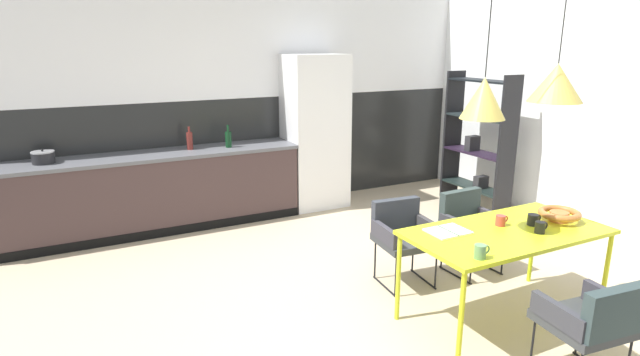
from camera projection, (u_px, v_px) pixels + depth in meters
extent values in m
plane|color=tan|center=(377.00, 314.00, 4.07)|extent=(8.51, 8.51, 0.00)
cube|color=black|center=(246.00, 153.00, 6.60)|extent=(6.55, 0.12, 1.43)
cube|color=white|center=(242.00, 39.00, 6.23)|extent=(6.55, 0.12, 1.43)
cube|color=#3E2D2D|center=(144.00, 195.00, 5.78)|extent=(3.55, 0.60, 0.85)
cube|color=#56575D|center=(141.00, 157.00, 5.66)|extent=(3.58, 0.63, 0.04)
cube|color=black|center=(152.00, 235.00, 5.61)|extent=(3.55, 0.01, 0.10)
cube|color=silver|center=(315.00, 132.00, 6.58)|extent=(0.75, 0.60, 1.96)
cube|color=#C5CF20|center=(507.00, 232.00, 3.83)|extent=(1.54, 0.78, 0.03)
cylinder|color=#BFCB23|center=(398.00, 278.00, 3.91)|extent=(0.04, 0.04, 0.71)
cylinder|color=#BED21E|center=(533.00, 245.00, 4.55)|extent=(0.04, 0.04, 0.71)
cylinder|color=gold|center=(461.00, 321.00, 3.31)|extent=(0.04, 0.04, 0.71)
cylinder|color=gold|center=(606.00, 276.00, 3.94)|extent=(0.04, 0.04, 0.71)
cube|color=#323538|center=(406.00, 241.00, 4.48)|extent=(0.52, 0.50, 0.06)
cube|color=#2F333A|center=(395.00, 215.00, 4.62)|extent=(0.46, 0.12, 0.30)
cube|color=#363435|center=(428.00, 227.00, 4.53)|extent=(0.09, 0.42, 0.14)
cube|color=#35343B|center=(384.00, 234.00, 4.38)|extent=(0.09, 0.42, 0.14)
cylinder|color=black|center=(436.00, 269.00, 4.44)|extent=(0.02, 0.02, 0.38)
cylinder|color=black|center=(396.00, 276.00, 4.30)|extent=(0.02, 0.02, 0.38)
cylinder|color=black|center=(413.00, 253.00, 4.78)|extent=(0.02, 0.02, 0.38)
cylinder|color=black|center=(375.00, 259.00, 4.64)|extent=(0.02, 0.02, 0.38)
cylinder|color=black|center=(423.00, 279.00, 4.66)|extent=(0.06, 0.41, 0.02)
cylinder|color=black|center=(384.00, 286.00, 4.52)|extent=(0.06, 0.41, 0.02)
cube|color=#323538|center=(583.00, 323.00, 3.20)|extent=(0.53, 0.51, 0.06)
cube|color=#2C3A3B|center=(616.00, 312.00, 2.97)|extent=(0.46, 0.13, 0.30)
cube|color=#313238|center=(558.00, 315.00, 3.10)|extent=(0.09, 0.42, 0.14)
cube|color=#32303A|center=(611.00, 303.00, 3.25)|extent=(0.09, 0.42, 0.14)
cylinder|color=black|center=(533.00, 343.00, 3.36)|extent=(0.02, 0.02, 0.37)
cylinder|color=black|center=(578.00, 331.00, 3.50)|extent=(0.02, 0.02, 0.37)
cube|color=#323538|center=(474.00, 233.00, 4.73)|extent=(0.50, 0.48, 0.06)
cube|color=#303C39|center=(460.00, 207.00, 4.85)|extent=(0.46, 0.10, 0.33)
cube|color=#37343A|center=(492.00, 219.00, 4.81)|extent=(0.07, 0.42, 0.14)
cube|color=#333439|center=(457.00, 227.00, 4.60)|extent=(0.07, 0.42, 0.14)
cylinder|color=black|center=(503.00, 257.00, 4.72)|extent=(0.02, 0.02, 0.36)
cylinder|color=black|center=(471.00, 266.00, 4.53)|extent=(0.02, 0.02, 0.36)
cylinder|color=black|center=(473.00, 243.00, 5.04)|extent=(0.02, 0.02, 0.36)
cylinder|color=black|center=(442.00, 251.00, 4.85)|extent=(0.02, 0.02, 0.36)
cylinder|color=black|center=(486.00, 266.00, 4.92)|extent=(0.03, 0.41, 0.02)
cylinder|color=black|center=(455.00, 275.00, 4.73)|extent=(0.03, 0.41, 0.02)
cylinder|color=#B2662D|center=(559.00, 217.00, 4.01)|extent=(0.15, 0.15, 0.08)
torus|color=#B66831|center=(559.00, 213.00, 4.00)|extent=(0.32, 0.32, 0.05)
cube|color=white|center=(440.00, 233.00, 3.76)|extent=(0.15, 0.23, 0.01)
cube|color=white|center=(455.00, 230.00, 3.82)|extent=(0.15, 0.23, 0.01)
cube|color=#4C7F4C|center=(448.00, 230.00, 3.79)|extent=(0.01, 0.24, 0.00)
cylinder|color=black|center=(540.00, 227.00, 3.76)|extent=(0.07, 0.07, 0.09)
torus|color=black|center=(545.00, 226.00, 3.78)|extent=(0.06, 0.01, 0.06)
cylinder|color=#5B8456|center=(480.00, 252.00, 3.32)|extent=(0.08, 0.08, 0.09)
torus|color=#5B8456|center=(486.00, 250.00, 3.34)|extent=(0.07, 0.01, 0.07)
cylinder|color=#B23D33|center=(500.00, 220.00, 3.91)|extent=(0.08, 0.08, 0.08)
torus|color=#B23D33|center=(505.00, 219.00, 3.94)|extent=(0.06, 0.01, 0.06)
cylinder|color=black|center=(533.00, 220.00, 3.92)|extent=(0.08, 0.08, 0.09)
torus|color=black|center=(538.00, 218.00, 3.95)|extent=(0.06, 0.01, 0.06)
cylinder|color=black|center=(43.00, 158.00, 5.24)|extent=(0.22, 0.22, 0.11)
cylinder|color=gray|center=(42.00, 152.00, 5.23)|extent=(0.22, 0.22, 0.01)
sphere|color=black|center=(42.00, 150.00, 5.22)|extent=(0.02, 0.02, 0.02)
cylinder|color=#0F3319|center=(228.00, 139.00, 6.03)|extent=(0.08, 0.08, 0.19)
cylinder|color=#0F3319|center=(228.00, 128.00, 6.00)|extent=(0.03, 0.03, 0.08)
cylinder|color=maroon|center=(190.00, 141.00, 5.91)|extent=(0.07, 0.07, 0.20)
cylinder|color=maroon|center=(189.00, 129.00, 5.88)|extent=(0.03, 0.03, 0.07)
cube|color=black|center=(452.00, 135.00, 7.01)|extent=(0.30, 0.03, 1.74)
cube|color=black|center=(507.00, 148.00, 6.16)|extent=(0.30, 0.03, 1.74)
cube|color=black|center=(474.00, 187.00, 6.74)|extent=(0.30, 0.97, 0.02)
cube|color=#262628|center=(481.00, 182.00, 6.62)|extent=(0.18, 0.10, 0.16)
cube|color=black|center=(477.00, 153.00, 6.62)|extent=(0.30, 0.97, 0.02)
cube|color=#262628|center=(472.00, 143.00, 6.68)|extent=(0.18, 0.10, 0.19)
cube|color=black|center=(480.00, 117.00, 6.50)|extent=(0.30, 0.97, 0.02)
cube|color=black|center=(483.00, 81.00, 6.38)|extent=(0.30, 0.97, 0.02)
cylinder|color=black|center=(491.00, 5.00, 3.31)|extent=(0.01, 0.01, 0.93)
cone|color=#B8A446|center=(484.00, 98.00, 3.47)|extent=(0.31, 0.31, 0.28)
cylinder|color=black|center=(566.00, 1.00, 3.51)|extent=(0.01, 0.01, 0.85)
cone|color=#B8A446|center=(556.00, 83.00, 3.65)|extent=(0.38, 0.38, 0.28)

